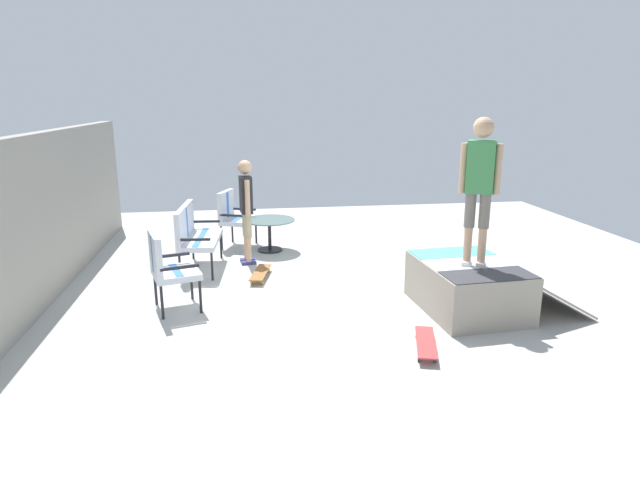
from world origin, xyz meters
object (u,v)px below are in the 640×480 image
person_watching (246,204)px  person_skater (480,180)px  skateboard_by_bench (261,273)px  patio_bench (193,232)px  patio_table (270,229)px  skateboard_spare (426,343)px  patio_chair_by_wall (166,264)px  skate_ramp (470,286)px  patio_chair_near_house (232,213)px

person_watching → person_skater: size_ratio=0.94×
person_watching → skateboard_by_bench: size_ratio=2.06×
patio_bench → patio_table: 1.55m
person_skater → skateboard_spare: 2.08m
patio_chair_by_wall → skateboard_spare: patio_chair_by_wall is taller
patio_table → skateboard_spare: 4.45m
person_skater → skateboard_by_bench: (1.73, 2.58, -1.61)m
person_skater → skate_ramp: bearing=-11.1°
patio_chair_by_wall → person_skater: bearing=-99.3°
person_watching → skateboard_by_bench: 1.24m
person_skater → skateboard_spare: (-0.95, 0.92, -1.61)m
person_watching → skateboard_spare: (-3.51, -1.84, -0.90)m
patio_chair_near_house → patio_chair_by_wall: (-3.04, 0.79, 0.00)m
skate_ramp → patio_table: size_ratio=2.26×
person_skater → skateboard_by_bench: size_ratio=2.18×
patio_bench → person_skater: (-2.34, -3.59, 1.08)m
patio_chair_near_house → skateboard_spare: (-4.62, -2.08, -0.53)m
skate_ramp → skateboard_spare: 1.42m
patio_chair_by_wall → patio_bench: bearing=-6.5°
patio_chair_by_wall → person_skater: (-0.62, -3.79, 1.08)m
patio_table → skateboard_by_bench: bearing=171.4°
patio_bench → skateboard_by_bench: size_ratio=1.57×
patio_chair_by_wall → patio_table: 3.00m
patio_table → person_skater: (-3.25, -2.35, 1.29)m
patio_table → person_watching: size_ratio=0.53×
patio_chair_near_house → patio_table: (-0.42, -0.64, -0.21)m
skateboard_by_bench → patio_chair_near_house: bearing=12.1°
patio_table → patio_chair_by_wall: bearing=151.3°
skateboard_spare → patio_chair_by_wall: bearing=61.3°
skate_ramp → skateboard_spare: (-1.04, 0.94, -0.23)m
skate_ramp → patio_chair_near_house: 4.69m
skate_ramp → patio_chair_by_wall: (0.53, 3.81, 0.30)m
patio_bench → patio_chair_by_wall: (-1.72, 0.20, -0.00)m
skateboard_spare → patio_table: bearing=18.8°
skateboard_spare → patio_chair_near_house: bearing=24.2°
patio_table → person_skater: 4.21m
skate_ramp → patio_chair_near_house: size_ratio=2.00×
skateboard_by_bench → patio_bench: bearing=59.0°
patio_chair_by_wall → person_skater: 3.99m
skate_ramp → person_watching: (2.47, 2.77, 0.68)m
patio_bench → skateboard_spare: (-3.29, -2.68, -0.53)m
patio_chair_by_wall → patio_table: bearing=-28.7°
person_watching → skateboard_spare: size_ratio=2.06×
patio_chair_near_house → patio_bench: bearing=155.8°
patio_bench → skateboard_spare: bearing=-140.9°
skate_ramp → skateboard_spare: bearing=138.1°
skateboard_by_bench → patio_table: bearing=-8.6°
skate_ramp → skateboard_by_bench: size_ratio=2.47×
patio_chair_near_house → person_watching: 1.20m
patio_chair_by_wall → skateboard_by_bench: (1.11, -1.21, -0.53)m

